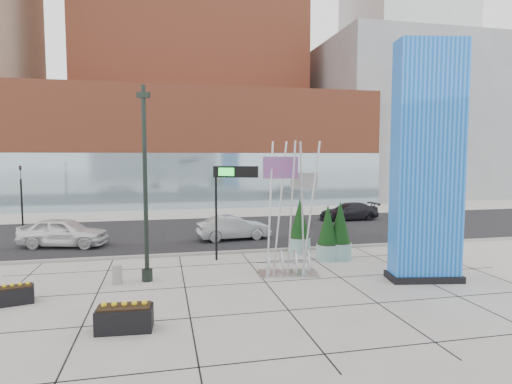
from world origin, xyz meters
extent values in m
plane|color=#9E9991|center=(0.00, 0.00, 0.00)|extent=(160.00, 160.00, 0.00)
cube|color=black|center=(0.00, 10.00, 0.01)|extent=(80.00, 12.00, 0.02)
cube|color=gray|center=(0.00, 4.00, 0.06)|extent=(80.00, 0.30, 0.12)
cube|color=#99462C|center=(1.00, 27.00, 5.50)|extent=(34.00, 10.00, 11.00)
cube|color=#8CA5B2|center=(1.00, 22.20, 2.50)|extent=(34.00, 0.60, 5.00)
cube|color=slate|center=(26.00, 32.00, 9.00)|extent=(20.00, 18.00, 18.00)
cube|color=#B2B7BC|center=(36.00, 48.00, 27.50)|extent=(16.00, 16.00, 55.00)
cube|color=blue|center=(7.00, -2.00, 4.50)|extent=(2.63, 1.41, 9.00)
cube|color=black|center=(7.00, -2.00, 0.12)|extent=(2.87, 1.64, 0.25)
cylinder|color=black|center=(-3.36, 0.13, 3.67)|extent=(0.17, 0.17, 7.34)
cylinder|color=black|center=(-3.36, 0.13, 0.23)|extent=(0.40, 0.40, 0.46)
cube|color=black|center=(-3.36, 0.13, 6.97)|extent=(0.50, 0.33, 0.20)
cube|color=silver|center=(2.15, -0.12, 0.03)|extent=(2.52, 1.54, 0.06)
cylinder|color=silver|center=(1.40, -0.34, 2.68)|extent=(0.09, 0.09, 5.36)
cylinder|color=silver|center=(1.82, 0.04, 2.68)|extent=(0.09, 0.09, 5.36)
cylinder|color=silver|center=(2.25, -0.23, 2.68)|extent=(0.09, 0.09, 5.36)
cylinder|color=silver|center=(2.74, 0.09, 2.68)|extent=(0.09, 0.09, 5.36)
cylinder|color=silver|center=(3.00, -0.39, 2.68)|extent=(0.09, 0.09, 5.36)
torus|color=silver|center=(1.34, -0.23, 0.51)|extent=(0.23, 0.97, 0.98)
torus|color=silver|center=(1.88, -0.02, 0.51)|extent=(0.23, 0.97, 0.98)
torus|color=silver|center=(2.41, -0.23, 0.51)|extent=(0.23, 0.97, 0.98)
torus|color=silver|center=(2.95, -0.02, 0.51)|extent=(0.23, 0.97, 0.98)
cube|color=red|center=(1.82, -0.12, 4.29)|extent=(1.39, 0.18, 0.86)
cube|color=silver|center=(2.79, -0.02, 3.75)|extent=(1.05, 0.33, 0.64)
cylinder|color=gray|center=(-4.43, -0.02, 0.35)|extent=(0.36, 0.36, 0.71)
cylinder|color=black|center=(-0.38, 2.80, 2.12)|extent=(0.10, 0.10, 4.24)
cube|color=black|center=(0.53, 2.80, 4.04)|extent=(1.94, 0.93, 0.51)
cube|color=#19D833|center=(0.13, 2.69, 4.04)|extent=(0.66, 0.28, 0.35)
cylinder|color=#82B0AA|center=(4.60, 1.80, 0.36)|extent=(1.02, 1.02, 0.71)
cylinder|color=black|center=(4.60, 1.80, 0.71)|extent=(0.94, 0.94, 0.06)
cone|color=black|center=(4.60, 1.80, 1.63)|extent=(0.92, 0.92, 1.84)
cylinder|color=#82B0AA|center=(5.20, 1.80, 0.38)|extent=(1.08, 1.08, 0.76)
cylinder|color=black|center=(5.20, 1.80, 0.76)|extent=(0.99, 0.99, 0.06)
cone|color=black|center=(5.20, 1.80, 1.73)|extent=(0.97, 0.97, 1.94)
cylinder|color=#82B0AA|center=(3.80, 3.44, 0.37)|extent=(1.07, 1.07, 0.75)
cylinder|color=black|center=(3.80, 3.44, 0.75)|extent=(0.98, 0.98, 0.06)
cone|color=black|center=(3.80, 3.44, 1.71)|extent=(0.96, 0.96, 1.93)
cube|color=black|center=(-7.50, -1.54, 0.26)|extent=(1.35, 0.90, 0.53)
cube|color=black|center=(-7.50, -1.54, 0.55)|extent=(1.24, 0.79, 0.05)
cube|color=black|center=(-3.80, -4.50, 0.32)|extent=(1.53, 0.84, 0.64)
cube|color=black|center=(-3.80, -4.50, 0.66)|extent=(1.42, 0.73, 0.06)
imported|color=silver|center=(-7.82, 7.39, 0.76)|extent=(4.76, 2.80, 1.52)
imported|color=#9C9FA3|center=(1.18, 7.37, 0.67)|extent=(4.21, 1.90, 1.34)
imported|color=black|center=(10.71, 12.84, 0.64)|extent=(4.46, 1.93, 1.28)
cylinder|color=black|center=(-12.00, 15.00, 1.60)|extent=(0.12, 0.12, 3.20)
imported|color=black|center=(-12.00, 15.00, 3.65)|extent=(0.15, 0.18, 0.90)
camera|label=1|loc=(-2.73, -16.30, 4.75)|focal=30.00mm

